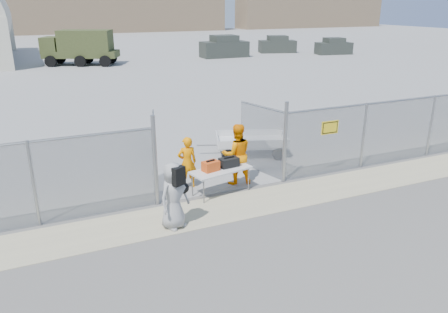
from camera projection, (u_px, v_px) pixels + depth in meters
name	position (u px, v px, depth m)	size (l,w,h in m)	color
ground	(256.00, 222.00, 11.01)	(160.00, 160.00, 0.00)	#504D4D
tarmac_inside	(75.00, 54.00, 47.23)	(160.00, 80.00, 0.01)	gray
dirt_strip	(239.00, 205.00, 11.87)	(44.00, 1.60, 0.01)	#B5AB89
distant_hills	(79.00, 7.00, 78.70)	(140.00, 6.00, 9.00)	#7F684F
chain_link_fence	(224.00, 156.00, 12.37)	(40.00, 0.20, 2.20)	gray
folding_table	(221.00, 181.00, 12.53)	(1.76, 0.73, 0.75)	silver
orange_bag	(211.00, 166.00, 12.24)	(0.45, 0.30, 0.28)	#D84B16
black_duffel	(229.00, 162.00, 12.56)	(0.55, 0.32, 0.26)	black
security_worker_left	(187.00, 163.00, 12.80)	(0.58, 0.38, 1.57)	#FF8B00
security_worker_right	(237.00, 154.00, 13.04)	(0.91, 0.71, 1.87)	#FF8B00
visitor	(174.00, 196.00, 10.48)	(0.82, 0.54, 1.68)	#949494
utility_trailer	(251.00, 144.00, 15.79)	(3.24, 1.67, 0.79)	silver
military_truck	(81.00, 48.00, 38.27)	(6.32, 2.33, 3.01)	#3A421F
parked_vehicle_near	(224.00, 47.00, 44.02)	(4.70, 2.13, 2.13)	#30352F
parked_vehicle_mid	(277.00, 44.00, 48.25)	(3.96, 1.79, 1.79)	#30352F
parked_vehicle_far	(334.00, 46.00, 46.67)	(3.74, 1.69, 1.69)	#30352F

